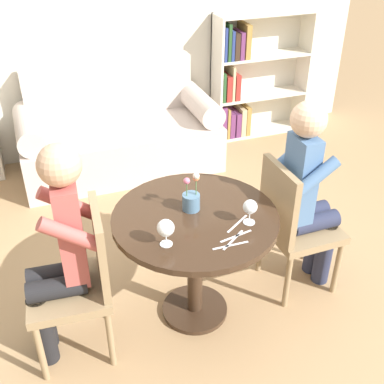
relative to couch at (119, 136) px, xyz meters
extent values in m
plane|color=tan|center=(0.00, -1.97, -0.31)|extent=(16.00, 16.00, 0.00)
cube|color=beige|center=(0.00, 0.42, 1.04)|extent=(5.20, 0.05, 2.70)
cylinder|color=#382619|center=(0.00, -1.97, 0.39)|extent=(0.91, 0.91, 0.03)
cylinder|color=#382619|center=(0.00, -1.97, 0.05)|extent=(0.09, 0.09, 0.66)
cylinder|color=#382619|center=(0.00, -1.97, -0.30)|extent=(0.40, 0.40, 0.03)
cube|color=beige|center=(0.00, -0.05, -0.10)|extent=(1.75, 0.80, 0.42)
cube|color=beige|center=(0.00, 0.27, 0.36)|extent=(1.53, 0.16, 0.50)
cylinder|color=beige|center=(-0.76, -0.05, 0.22)|extent=(0.22, 0.72, 0.22)
cylinder|color=beige|center=(0.76, -0.05, 0.22)|extent=(0.22, 0.72, 0.22)
cube|color=silver|center=(1.54, 0.37, 0.31)|extent=(0.99, 0.02, 1.24)
cube|color=silver|center=(1.05, 0.24, 0.31)|extent=(0.02, 0.28, 1.24)
cube|color=silver|center=(2.02, 0.24, 0.31)|extent=(0.02, 0.28, 1.24)
cube|color=silver|center=(1.54, 0.24, -0.30)|extent=(0.94, 0.28, 0.02)
cube|color=silver|center=(1.54, 0.24, 0.11)|extent=(0.94, 0.28, 0.02)
cube|color=silver|center=(1.54, 0.24, 0.51)|extent=(0.94, 0.28, 0.02)
cube|color=silver|center=(1.54, 0.24, 0.92)|extent=(0.94, 0.28, 0.02)
cube|color=#602D5B|center=(1.11, 0.23, -0.12)|extent=(0.05, 0.23, 0.34)
cube|color=olive|center=(1.16, 0.23, -0.13)|extent=(0.03, 0.23, 0.32)
cube|color=#602D5B|center=(1.20, 0.23, -0.16)|extent=(0.05, 0.23, 0.27)
cube|color=#602D5B|center=(1.27, 0.23, -0.16)|extent=(0.05, 0.23, 0.26)
cube|color=tan|center=(1.33, 0.23, -0.14)|extent=(0.05, 0.23, 0.29)
cube|color=olive|center=(1.38, 0.23, -0.14)|extent=(0.05, 0.23, 0.31)
cube|color=#234723|center=(1.09, 0.23, 0.26)|extent=(0.03, 0.23, 0.29)
cube|color=maroon|center=(1.15, 0.23, 0.24)|extent=(0.05, 0.23, 0.26)
cube|color=tan|center=(1.19, 0.23, 0.29)|extent=(0.03, 0.23, 0.34)
cube|color=maroon|center=(1.24, 0.23, 0.24)|extent=(0.05, 0.23, 0.26)
cube|color=navy|center=(1.09, 0.23, 0.68)|extent=(0.03, 0.23, 0.31)
cube|color=#234723|center=(1.13, 0.23, 0.69)|extent=(0.03, 0.23, 0.34)
cube|color=navy|center=(1.17, 0.23, 0.66)|extent=(0.03, 0.23, 0.28)
cube|color=#332319|center=(1.21, 0.23, 0.65)|extent=(0.05, 0.23, 0.25)
cube|color=#602D5B|center=(1.26, 0.23, 0.65)|extent=(0.04, 0.23, 0.26)
cube|color=olive|center=(1.32, 0.23, 0.68)|extent=(0.05, 0.23, 0.32)
cylinder|color=#937A56|center=(-0.88, -1.80, -0.11)|extent=(0.04, 0.04, 0.40)
cylinder|color=#937A56|center=(-0.91, -2.15, -0.11)|extent=(0.04, 0.04, 0.40)
cylinder|color=#937A56|center=(-0.53, -1.83, -0.11)|extent=(0.04, 0.04, 0.40)
cylinder|color=#937A56|center=(-0.56, -2.18, -0.11)|extent=(0.04, 0.04, 0.40)
cube|color=#937A56|center=(-0.72, -1.99, 0.11)|extent=(0.45, 0.45, 0.05)
cube|color=#937A56|center=(-0.53, -2.01, 0.36)|extent=(0.07, 0.38, 0.45)
cylinder|color=#937A56|center=(0.90, -2.12, -0.11)|extent=(0.04, 0.04, 0.40)
cylinder|color=#937A56|center=(0.90, -1.76, -0.11)|extent=(0.04, 0.04, 0.40)
cylinder|color=#937A56|center=(0.54, -2.13, -0.11)|extent=(0.04, 0.04, 0.40)
cylinder|color=#937A56|center=(0.54, -1.77, -0.11)|extent=(0.04, 0.04, 0.40)
cube|color=#937A56|center=(0.72, -1.94, 0.11)|extent=(0.42, 0.42, 0.05)
cube|color=#937A56|center=(0.53, -1.95, 0.36)|extent=(0.04, 0.38, 0.45)
cylinder|color=black|center=(-0.87, -1.92, -0.09)|extent=(0.11, 0.11, 0.45)
cylinder|color=black|center=(-0.88, -2.03, -0.09)|extent=(0.11, 0.11, 0.45)
cylinder|color=black|center=(-0.76, -1.93, 0.19)|extent=(0.31, 0.14, 0.11)
cylinder|color=black|center=(-0.77, -2.04, 0.19)|extent=(0.31, 0.14, 0.11)
cube|color=#B2514C|center=(-0.66, -1.99, 0.48)|extent=(0.14, 0.21, 0.56)
cylinder|color=#B2514C|center=(-0.65, -1.86, 0.57)|extent=(0.29, 0.09, 0.23)
cylinder|color=#B2514C|center=(-0.67, -2.13, 0.57)|extent=(0.29, 0.09, 0.23)
sphere|color=tan|center=(-0.66, -1.99, 0.86)|extent=(0.20, 0.20, 0.20)
cylinder|color=#282D47|center=(0.88, -2.00, -0.09)|extent=(0.11, 0.11, 0.45)
cylinder|color=#282D47|center=(0.88, -1.89, -0.09)|extent=(0.11, 0.11, 0.45)
cylinder|color=#282D47|center=(0.77, -2.00, 0.19)|extent=(0.30, 0.11, 0.11)
cylinder|color=#282D47|center=(0.77, -1.89, 0.19)|extent=(0.30, 0.11, 0.11)
cube|color=#4C709E|center=(0.66, -1.94, 0.48)|extent=(0.12, 0.20, 0.56)
cylinder|color=#4C709E|center=(0.66, -2.08, 0.57)|extent=(0.29, 0.07, 0.23)
cylinder|color=#4C709E|center=(0.66, -1.81, 0.57)|extent=(0.29, 0.07, 0.23)
sphere|color=beige|center=(0.66, -1.94, 0.86)|extent=(0.20, 0.20, 0.20)
cylinder|color=white|center=(-0.22, -2.16, 0.41)|extent=(0.06, 0.06, 0.00)
cylinder|color=white|center=(-0.22, -2.16, 0.45)|extent=(0.01, 0.01, 0.06)
sphere|color=white|center=(-0.22, -2.16, 0.51)|extent=(0.09, 0.09, 0.09)
sphere|color=beige|center=(-0.22, -2.16, 0.50)|extent=(0.06, 0.06, 0.06)
cylinder|color=white|center=(0.24, -2.13, 0.41)|extent=(0.06, 0.06, 0.00)
cylinder|color=white|center=(0.24, -2.13, 0.45)|extent=(0.01, 0.01, 0.07)
sphere|color=white|center=(0.24, -2.13, 0.51)|extent=(0.08, 0.08, 0.08)
sphere|color=beige|center=(0.24, -2.13, 0.50)|extent=(0.06, 0.06, 0.06)
cylinder|color=slate|center=(0.00, -1.91, 0.46)|extent=(0.10, 0.10, 0.09)
cylinder|color=#4C7A42|center=(-0.03, -1.91, 0.55)|extent=(0.00, 0.01, 0.09)
sphere|color=#D16684|center=(-0.03, -1.91, 0.60)|extent=(0.04, 0.04, 0.04)
cylinder|color=#4C7A42|center=(0.03, -1.92, 0.56)|extent=(0.00, 0.01, 0.12)
sphere|color=silver|center=(0.03, -1.92, 0.62)|extent=(0.04, 0.04, 0.04)
cylinder|color=#4C7A42|center=(0.03, -1.91, 0.55)|extent=(0.00, 0.01, 0.10)
sphere|color=#E07F4C|center=(0.03, -1.91, 0.60)|extent=(0.04, 0.04, 0.04)
cube|color=silver|center=(0.18, -2.12, 0.41)|extent=(0.16, 0.12, 0.00)
cube|color=silver|center=(0.13, -2.22, 0.41)|extent=(0.19, 0.05, 0.00)
cube|color=silver|center=(0.07, -2.28, 0.41)|extent=(0.19, 0.02, 0.00)
cube|color=silver|center=(0.10, -2.24, 0.41)|extent=(0.16, 0.12, 0.00)
camera|label=1|loc=(-0.75, -3.97, 1.91)|focal=45.00mm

